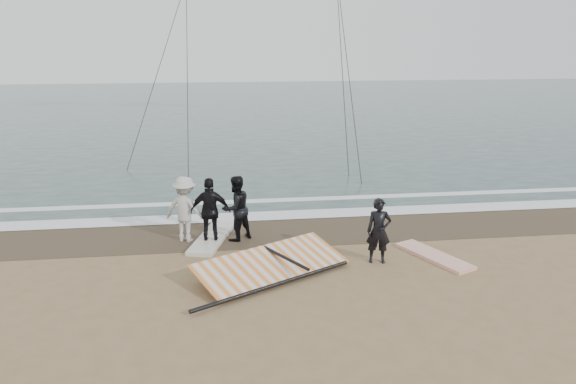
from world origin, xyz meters
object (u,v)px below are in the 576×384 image
at_px(board_cream, 212,238).
at_px(board_white, 434,256).
at_px(man_main, 379,231).
at_px(sail_rig, 268,266).

bearing_deg(board_cream, board_white, -3.92).
height_order(man_main, board_cream, man_main).
bearing_deg(sail_rig, man_main, 6.81).
relative_size(man_main, sail_rig, 0.42).
height_order(man_main, board_white, man_main).
height_order(board_cream, sail_rig, sail_rig).
height_order(board_white, sail_rig, sail_rig).
xyz_separation_m(board_white, sail_rig, (-4.35, -0.42, 0.15)).
relative_size(man_main, board_white, 0.73).
bearing_deg(board_white, board_cream, 136.03).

